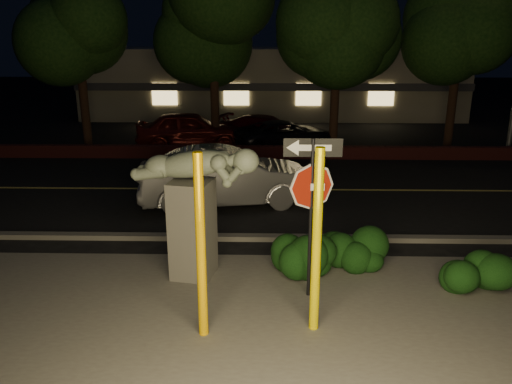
% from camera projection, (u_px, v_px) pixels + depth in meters
% --- Properties ---
extents(ground, '(90.00, 90.00, 0.00)m').
position_uv_depth(ground, '(274.00, 166.00, 18.54)').
color(ground, black).
rests_on(ground, ground).
extents(patio, '(14.00, 6.00, 0.02)m').
position_uv_depth(patio, '(283.00, 333.00, 8.03)').
color(patio, '#4C4944').
rests_on(patio, ground).
extents(road, '(80.00, 8.00, 0.01)m').
position_uv_depth(road, '(276.00, 190.00, 15.68)').
color(road, black).
rests_on(road, ground).
extents(lane_marking, '(80.00, 0.12, 0.00)m').
position_uv_depth(lane_marking, '(276.00, 189.00, 15.67)').
color(lane_marking, gold).
rests_on(lane_marking, road).
extents(curb, '(80.00, 0.25, 0.12)m').
position_uv_depth(curb, '(278.00, 238.00, 11.74)').
color(curb, '#4C4944').
rests_on(curb, ground).
extents(brick_wall, '(40.00, 0.35, 0.50)m').
position_uv_depth(brick_wall, '(274.00, 152.00, 19.71)').
color(brick_wall, '#481717').
rests_on(brick_wall, ground).
extents(parking_lot, '(40.00, 12.00, 0.01)m').
position_uv_depth(parking_lot, '(273.00, 132.00, 25.23)').
color(parking_lot, black).
rests_on(parking_lot, ground).
extents(building, '(22.00, 10.20, 4.00)m').
position_uv_depth(building, '(272.00, 80.00, 32.28)').
color(building, gray).
rests_on(building, ground).
extents(tree_far_a, '(4.60, 4.60, 7.43)m').
position_uv_depth(tree_far_a, '(76.00, 18.00, 20.01)').
color(tree_far_a, black).
rests_on(tree_far_a, ground).
extents(tree_far_c, '(4.80, 4.80, 7.84)m').
position_uv_depth(tree_far_c, '(339.00, 9.00, 19.50)').
color(tree_far_c, black).
rests_on(tree_far_c, ground).
extents(tree_far_d, '(4.40, 4.40, 7.42)m').
position_uv_depth(tree_far_d, '(462.00, 16.00, 19.94)').
color(tree_far_d, black).
rests_on(tree_far_d, ground).
extents(yellow_pole_left, '(0.15, 0.15, 3.00)m').
position_uv_depth(yellow_pole_left, '(201.00, 249.00, 7.57)').
color(yellow_pole_left, '#FFBA01').
rests_on(yellow_pole_left, ground).
extents(yellow_pole_right, '(0.15, 0.15, 3.03)m').
position_uv_depth(yellow_pole_right, '(317.00, 243.00, 7.73)').
color(yellow_pole_right, '#FFE300').
rests_on(yellow_pole_right, ground).
extents(signpost, '(1.00, 0.07, 2.95)m').
position_uv_depth(signpost, '(312.00, 187.00, 8.60)').
color(signpost, black).
rests_on(signpost, ground).
extents(sculpture, '(2.48, 1.08, 2.64)m').
position_uv_depth(sculpture, '(194.00, 198.00, 9.53)').
color(sculpture, '#4C4944').
rests_on(sculpture, ground).
extents(hedge_center, '(1.89, 1.01, 0.95)m').
position_uv_depth(hedge_center, '(301.00, 255.00, 9.82)').
color(hedge_center, black).
rests_on(hedge_center, ground).
extents(hedge_right, '(1.69, 1.07, 1.04)m').
position_uv_depth(hedge_right, '(354.00, 245.00, 10.20)').
color(hedge_right, black).
rests_on(hedge_right, ground).
extents(hedge_far_right, '(1.66, 1.36, 0.99)m').
position_uv_depth(hedge_far_right, '(482.00, 267.00, 9.24)').
color(hedge_far_right, black).
rests_on(hedge_far_right, ground).
extents(silver_sedan, '(5.15, 2.57, 1.62)m').
position_uv_depth(silver_sedan, '(227.00, 177.00, 14.08)').
color(silver_sedan, silver).
rests_on(silver_sedan, ground).
extents(parked_car_red, '(4.76, 2.31, 1.56)m').
position_uv_depth(parked_car_red, '(190.00, 129.00, 21.62)').
color(parked_car_red, maroon).
rests_on(parked_car_red, ground).
extents(parked_car_darkred, '(4.73, 3.18, 1.27)m').
position_uv_depth(parked_car_darkred, '(266.00, 130.00, 22.31)').
color(parked_car_darkred, '#40060B').
rests_on(parked_car_darkred, ground).
extents(parked_car_dark, '(4.87, 3.44, 1.23)m').
position_uv_depth(parked_car_dark, '(286.00, 135.00, 21.24)').
color(parked_car_dark, black).
rests_on(parked_car_dark, ground).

